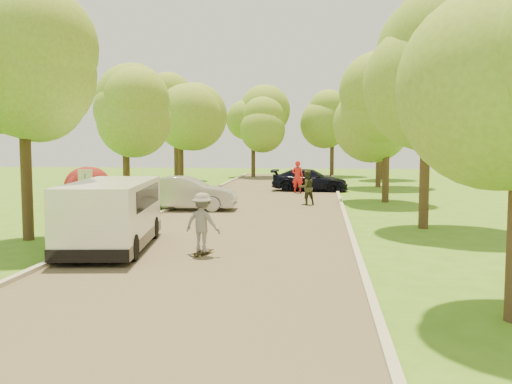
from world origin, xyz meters
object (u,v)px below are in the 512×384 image
at_px(minivan, 112,213).
at_px(silver_sedan, 185,193).
at_px(skateboarder, 202,222).
at_px(person_olive, 306,188).
at_px(person_striped, 298,177).
at_px(street_sign, 85,185).
at_px(longboard, 203,252).
at_px(dark_sedan, 310,180).

bearing_deg(minivan, silver_sedan, 82.81).
height_order(skateboarder, person_olive, skateboarder).
height_order(silver_sedan, person_striped, person_striped).
bearing_deg(minivan, person_olive, 58.49).
bearing_deg(street_sign, person_striped, 63.52).
bearing_deg(longboard, person_olive, -82.40).
bearing_deg(silver_sedan, street_sign, 152.22).
relative_size(street_sign, silver_sedan, 0.46).
height_order(dark_sedan, longboard, dark_sedan).
bearing_deg(street_sign, skateboarder, -41.36).
xyz_separation_m(street_sign, minivan, (2.59, -4.16, -0.49)).
relative_size(street_sign, minivan, 0.38).
bearing_deg(skateboarder, minivan, 5.71).
bearing_deg(dark_sedan, minivan, 168.66).
height_order(longboard, person_striped, person_striped).
distance_m(skateboarder, person_olive, 13.34).
distance_m(silver_sedan, longboard, 10.75).
distance_m(person_striped, person_olive, 6.60).
distance_m(minivan, longboard, 3.14).
distance_m(minivan, person_striped, 19.57).
bearing_deg(person_striped, longboard, 99.35).
relative_size(skateboarder, person_striped, 0.83).
height_order(dark_sedan, person_striped, person_striped).
relative_size(silver_sedan, dark_sedan, 0.97).
distance_m(silver_sedan, person_striped, 10.53).
relative_size(silver_sedan, skateboarder, 2.84).
bearing_deg(dark_sedan, person_olive, -176.24).
bearing_deg(person_olive, dark_sedan, -118.42).
distance_m(street_sign, longboard, 7.47).
height_order(minivan, dark_sedan, minivan).
height_order(minivan, person_olive, minivan).
distance_m(street_sign, minivan, 4.93).
height_order(minivan, silver_sedan, minivan).
relative_size(person_striped, person_olive, 1.14).
xyz_separation_m(silver_sedan, longboard, (2.97, -10.31, -0.69)).
xyz_separation_m(person_striped, person_olive, (0.72, -6.56, -0.12)).
bearing_deg(skateboarder, longboard, 108.82).
relative_size(dark_sedan, person_striped, 2.44).
height_order(silver_sedan, longboard, silver_sedan).
distance_m(dark_sedan, skateboarder, 21.19).
relative_size(silver_sedan, person_striped, 2.37).
height_order(street_sign, person_olive, street_sign).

